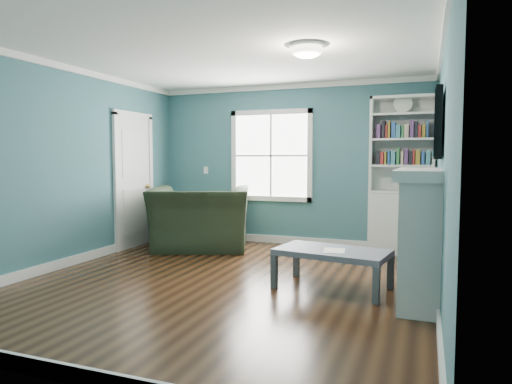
% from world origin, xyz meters
% --- Properties ---
extents(floor, '(5.00, 5.00, 0.00)m').
position_xyz_m(floor, '(0.00, 0.00, 0.00)').
color(floor, black).
rests_on(floor, ground).
extents(room_walls, '(5.00, 5.00, 5.00)m').
position_xyz_m(room_walls, '(0.00, 0.00, 1.58)').
color(room_walls, '#376768').
rests_on(room_walls, ground).
extents(trim, '(4.50, 5.00, 2.60)m').
position_xyz_m(trim, '(0.00, 0.00, 1.24)').
color(trim, white).
rests_on(trim, ground).
extents(window, '(1.40, 0.06, 1.50)m').
position_xyz_m(window, '(-0.30, 2.49, 1.45)').
color(window, white).
rests_on(window, room_walls).
extents(bookshelf, '(0.90, 0.35, 2.31)m').
position_xyz_m(bookshelf, '(1.77, 2.30, 0.92)').
color(bookshelf, silver).
rests_on(bookshelf, ground).
extents(fireplace, '(0.44, 1.58, 1.30)m').
position_xyz_m(fireplace, '(2.08, 0.20, 0.64)').
color(fireplace, black).
rests_on(fireplace, ground).
extents(tv, '(0.06, 1.10, 0.65)m').
position_xyz_m(tv, '(2.20, 0.20, 1.72)').
color(tv, black).
rests_on(tv, fireplace).
extents(door, '(0.12, 0.98, 2.17)m').
position_xyz_m(door, '(-2.22, 1.40, 1.07)').
color(door, silver).
rests_on(door, ground).
extents(ceiling_fixture, '(0.38, 0.38, 0.15)m').
position_xyz_m(ceiling_fixture, '(0.90, 0.10, 2.55)').
color(ceiling_fixture, white).
rests_on(ceiling_fixture, room_walls).
extents(light_switch, '(0.08, 0.01, 0.12)m').
position_xyz_m(light_switch, '(-1.50, 2.48, 1.20)').
color(light_switch, white).
rests_on(light_switch, room_walls).
extents(recliner, '(1.72, 1.42, 1.29)m').
position_xyz_m(recliner, '(-1.15, 1.60, 0.64)').
color(recliner, black).
rests_on(recliner, ground).
extents(coffee_table, '(1.26, 0.82, 0.43)m').
position_xyz_m(coffee_table, '(1.18, 0.17, 0.37)').
color(coffee_table, '#464F54').
rests_on(coffee_table, ground).
extents(paper_sheet, '(0.26, 0.31, 0.00)m').
position_xyz_m(paper_sheet, '(1.22, 0.10, 0.43)').
color(paper_sheet, white).
rests_on(paper_sheet, coffee_table).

